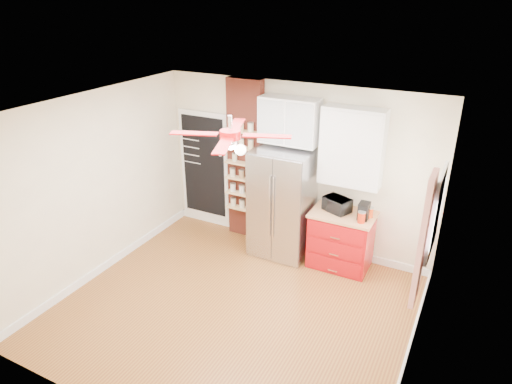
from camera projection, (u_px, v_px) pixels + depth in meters
The scene contains 21 objects.
floor at pixel (234, 309), 6.14m from camera, with size 4.50×4.50×0.00m, color brown.
ceiling at pixel (230, 111), 5.05m from camera, with size 4.50×4.50×0.00m, color white.
wall_back at pixel (295, 168), 7.22m from camera, with size 4.50×0.02×2.70m, color beige.
wall_front at pixel (118, 313), 3.96m from camera, with size 4.50×0.02×2.70m, color beige.
wall_left at pixel (96, 187), 6.53m from camera, with size 0.02×4.00×2.70m, color beige.
wall_right at pixel (423, 266), 4.65m from camera, with size 0.02×4.00×2.70m, color beige.
chalkboard at pixel (204, 166), 8.00m from camera, with size 0.95×0.05×1.95m.
brick_pillar at pixel (246, 161), 7.51m from camera, with size 0.60×0.16×2.70m, color maroon.
fridge at pixel (282, 203), 7.13m from camera, with size 0.90×0.70×1.75m, color silver.
upper_glass_cabinet at pixel (289, 121), 6.77m from camera, with size 0.90×0.35×0.70m, color white.
red_cabinet at pixel (341, 240), 6.94m from camera, with size 0.94×0.64×0.90m.
upper_shelf_unit at pixel (352, 147), 6.50m from camera, with size 0.90×0.30×1.15m, color white.
window at pixel (436, 213), 5.31m from camera, with size 0.04×0.75×1.05m, color white.
curtain at pixel (423, 240), 4.93m from camera, with size 0.06×0.40×1.55m, color #B21F17.
ceiling_fan at pixel (230, 135), 5.16m from camera, with size 1.40×1.40×0.44m.
toaster_oven at pixel (337, 205), 6.78m from camera, with size 0.39×0.26×0.22m, color black.
coffee_maker at pixel (364, 211), 6.54m from camera, with size 0.15×0.19×0.25m, color black.
canister_left at pixel (361, 218), 6.46m from camera, with size 0.11×0.11×0.15m, color #B6220A.
canister_right at pixel (369, 212), 6.61m from camera, with size 0.11×0.11×0.15m, color #AE2E09.
pantry_jar_oats at pixel (235, 157), 7.43m from camera, with size 0.08×0.08×0.12m, color beige.
pantry_jar_beans at pixel (251, 160), 7.30m from camera, with size 0.09×0.09×0.12m, color #836043.
Camera 1 is at (2.53, -4.29, 3.92)m, focal length 32.00 mm.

